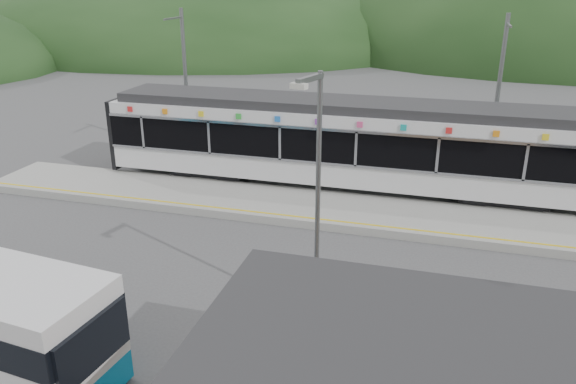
# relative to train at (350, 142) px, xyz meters

# --- Properties ---
(ground) EXTENTS (120.00, 120.00, 0.00)m
(ground) POSITION_rel_train_xyz_m (-1.40, -6.00, -2.06)
(ground) COLOR #4C4C4F
(ground) RESTS_ON ground
(hills) EXTENTS (146.00, 149.00, 26.00)m
(hills) POSITION_rel_train_xyz_m (4.79, -0.71, -2.06)
(hills) COLOR #1E3D19
(hills) RESTS_ON ground
(platform) EXTENTS (26.00, 3.20, 0.30)m
(platform) POSITION_rel_train_xyz_m (-1.40, -2.70, -1.91)
(platform) COLOR #9E9E99
(platform) RESTS_ON ground
(yellow_line) EXTENTS (26.00, 0.10, 0.01)m
(yellow_line) POSITION_rel_train_xyz_m (-1.40, -4.00, -1.76)
(yellow_line) COLOR yellow
(yellow_line) RESTS_ON platform
(train) EXTENTS (20.44, 3.01, 3.74)m
(train) POSITION_rel_train_xyz_m (0.00, 0.00, 0.00)
(train) COLOR black
(train) RESTS_ON ground
(catenary_mast_west) EXTENTS (0.18, 1.80, 7.00)m
(catenary_mast_west) POSITION_rel_train_xyz_m (-8.40, 2.56, 1.58)
(catenary_mast_west) COLOR slate
(catenary_mast_west) RESTS_ON ground
(catenary_mast_east) EXTENTS (0.18, 1.80, 7.00)m
(catenary_mast_east) POSITION_rel_train_xyz_m (5.60, 2.56, 1.58)
(catenary_mast_east) COLOR slate
(catenary_mast_east) RESTS_ON ground
(lamp_post) EXTENTS (0.39, 1.15, 6.35)m
(lamp_post) POSITION_rel_train_xyz_m (0.82, -9.60, 1.72)
(lamp_post) COLOR slate
(lamp_post) RESTS_ON ground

